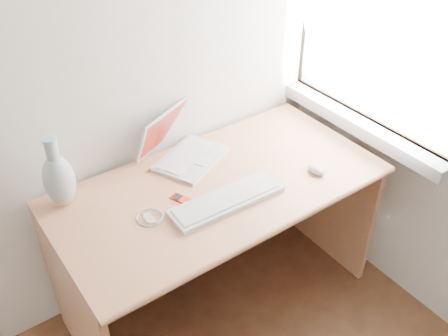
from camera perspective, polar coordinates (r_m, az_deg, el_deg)
window at (r=2.22m, az=17.47°, el=15.82°), size 0.11×0.99×1.10m
desk at (r=2.25m, az=-1.82°, el=-4.90°), size 1.37×0.69×0.73m
laptop at (r=2.20m, az=-4.37°, el=2.50°), size 0.38×0.38×0.21m
external_keyboard at (r=1.96m, az=0.31°, el=-3.69°), size 0.48×0.16×0.02m
mouse at (r=2.15m, az=10.49°, el=-0.13°), size 0.05×0.09×0.03m
ipod at (r=1.98m, az=-4.87°, el=-3.57°), size 0.07×0.10×0.01m
cable_coil at (r=1.92m, az=-8.48°, el=-5.60°), size 0.14×0.14×0.01m
remote at (r=1.91m, az=-8.58°, el=-5.72°), size 0.04×0.08×0.01m
vase at (r=1.99m, az=-18.36°, el=-1.16°), size 0.12×0.12×0.31m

